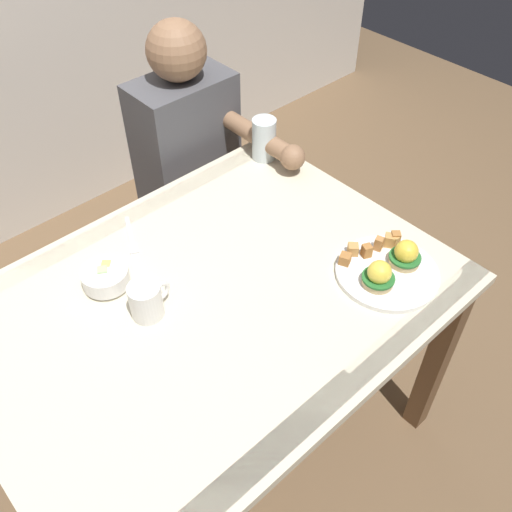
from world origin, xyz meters
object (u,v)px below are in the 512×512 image
at_px(eggs_benedict_plate, 388,267).
at_px(diner_person, 193,161).
at_px(dining_table, 213,323).
at_px(coffee_mug, 146,300).
at_px(water_glass_near, 264,142).
at_px(fruit_bowl, 106,277).
at_px(fork, 131,237).

distance_m(eggs_benedict_plate, diner_person, 0.86).
bearing_deg(dining_table, eggs_benedict_plate, -32.60).
bearing_deg(eggs_benedict_plate, coffee_mug, 149.97).
bearing_deg(diner_person, water_glass_near, -65.93).
xyz_separation_m(water_glass_near, diner_person, (-0.11, 0.25, -0.15)).
height_order(dining_table, eggs_benedict_plate, eggs_benedict_plate).
bearing_deg(fruit_bowl, water_glass_near, 12.03).
distance_m(dining_table, water_glass_near, 0.65).
bearing_deg(fork, coffee_mug, -114.59).
relative_size(fruit_bowl, diner_person, 0.11).
xyz_separation_m(dining_table, water_glass_near, (0.51, 0.35, 0.17)).
xyz_separation_m(fork, water_glass_near, (0.54, 0.04, 0.06)).
height_order(dining_table, coffee_mug, coffee_mug).
bearing_deg(diner_person, coffee_mug, -135.39).
height_order(coffee_mug, fork, coffee_mug).
relative_size(dining_table, water_glass_near, 8.63).
distance_m(coffee_mug, water_glass_near, 0.72).
bearing_deg(eggs_benedict_plate, fruit_bowl, 140.76).
height_order(water_glass_near, diner_person, diner_person).
bearing_deg(fork, diner_person, 33.28).
xyz_separation_m(coffee_mug, diner_person, (0.55, 0.54, -0.14)).
relative_size(fork, water_glass_near, 1.07).
distance_m(fruit_bowl, coffee_mug, 0.15).
bearing_deg(water_glass_near, fruit_bowl, -167.97).
relative_size(eggs_benedict_plate, fruit_bowl, 2.25).
bearing_deg(dining_table, coffee_mug, 157.63).
relative_size(water_glass_near, diner_person, 0.12).
relative_size(dining_table, eggs_benedict_plate, 4.44).
relative_size(fruit_bowl, coffee_mug, 1.08).
xyz_separation_m(dining_table, eggs_benedict_plate, (0.39, -0.25, 0.13)).
xyz_separation_m(fruit_bowl, diner_person, (0.57, 0.39, -0.12)).
height_order(fork, water_glass_near, water_glass_near).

